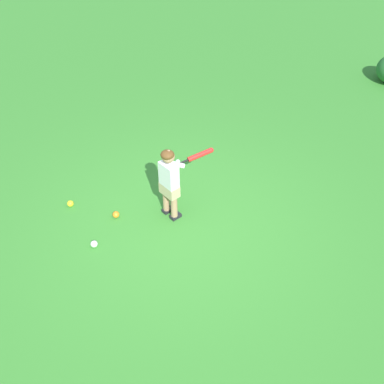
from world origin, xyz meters
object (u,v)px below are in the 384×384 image
play_ball_near_batter (70,204)px  play_ball_center_lawn (116,215)px  child_batter (171,177)px  play_ball_behind_batter (94,244)px

play_ball_near_batter → play_ball_center_lawn: size_ratio=0.97×
child_batter → play_ball_near_batter: bearing=-89.0°
play_ball_behind_batter → play_ball_near_batter: bearing=-141.4°
play_ball_center_lawn → child_batter: bearing=102.1°
play_ball_near_batter → child_batter: bearing=91.0°
play_ball_center_lawn → play_ball_behind_batter: bearing=-13.1°
play_ball_center_lawn → play_ball_near_batter: bearing=-101.0°
play_ball_behind_batter → play_ball_center_lawn: bearing=166.9°
play_ball_near_batter → play_ball_behind_batter: size_ratio=1.01×
play_ball_center_lawn → play_ball_behind_batter: (0.57, -0.13, -0.00)m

